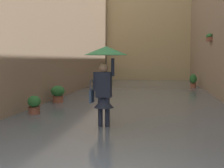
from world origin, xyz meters
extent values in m
plane|color=#605B56|center=(0.00, -10.93, 0.00)|extent=(60.00, 60.00, 0.00)
cube|color=slate|center=(0.00, -10.93, 0.05)|extent=(7.68, 27.85, 0.11)
cube|color=brown|center=(-3.34, -12.30, 2.79)|extent=(0.20, 0.70, 0.18)
ellipsoid|color=#2D7033|center=(-3.34, -12.30, 2.95)|extent=(0.28, 0.76, 0.24)
cube|color=gray|center=(4.34, -10.93, 4.13)|extent=(1.80, 25.85, 8.26)
cube|color=#2D2319|center=(0.53, -4.36, 0.05)|extent=(0.13, 0.25, 0.10)
cylinder|color=#1E2333|center=(0.53, -4.36, 0.47)|extent=(0.13, 0.13, 0.75)
cube|color=#2D2319|center=(0.36, -4.35, 0.05)|extent=(0.13, 0.25, 0.10)
cylinder|color=#1E2333|center=(0.36, -4.35, 0.47)|extent=(0.13, 0.13, 0.75)
cube|color=#1E2333|center=(0.44, -4.35, 1.17)|extent=(0.39, 0.24, 0.64)
cone|color=#1E2333|center=(0.44, -4.35, 0.73)|extent=(0.53, 0.53, 0.28)
sphere|color=tan|center=(0.44, -4.35, 1.60)|extent=(0.23, 0.23, 0.23)
cylinder|color=#1E2333|center=(0.22, -4.34, 1.61)|extent=(0.09, 0.09, 0.44)
cylinder|color=#1E2333|center=(0.67, -4.37, 1.25)|extent=(0.09, 0.09, 0.48)
cylinder|color=black|center=(0.38, -4.35, 1.75)|extent=(0.02, 0.02, 0.53)
cone|color=#338C4C|center=(0.38, -4.35, 2.02)|extent=(1.09, 1.09, 0.22)
cylinder|color=black|center=(0.38, -4.35, 2.16)|extent=(0.01, 0.01, 0.08)
cube|color=#334766|center=(0.76, -4.35, 0.87)|extent=(0.08, 0.28, 0.32)
torus|color=#334766|center=(0.76, -4.35, 1.15)|extent=(0.04, 0.30, 0.30)
cylinder|color=brown|center=(2.91, -5.75, 0.16)|extent=(0.34, 0.34, 0.31)
torus|color=brown|center=(2.91, -5.75, 0.31)|extent=(0.38, 0.38, 0.04)
ellipsoid|color=#2D7033|center=(2.91, -5.75, 0.50)|extent=(0.40, 0.40, 0.37)
cylinder|color=#9E563D|center=(3.02, -8.27, 0.17)|extent=(0.41, 0.41, 0.34)
torus|color=brown|center=(3.02, -8.27, 0.34)|extent=(0.45, 0.45, 0.04)
ellipsoid|color=#2D7033|center=(3.02, -8.27, 0.56)|extent=(0.54, 0.54, 0.42)
cylinder|color=#9E563D|center=(-3.00, -15.63, 0.17)|extent=(0.33, 0.33, 0.35)
torus|color=brown|center=(-3.00, -15.63, 0.35)|extent=(0.37, 0.37, 0.04)
ellipsoid|color=#2D7033|center=(-3.00, -15.63, 0.63)|extent=(0.43, 0.43, 0.56)
camera|label=1|loc=(-0.90, 2.95, 1.79)|focal=47.80mm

